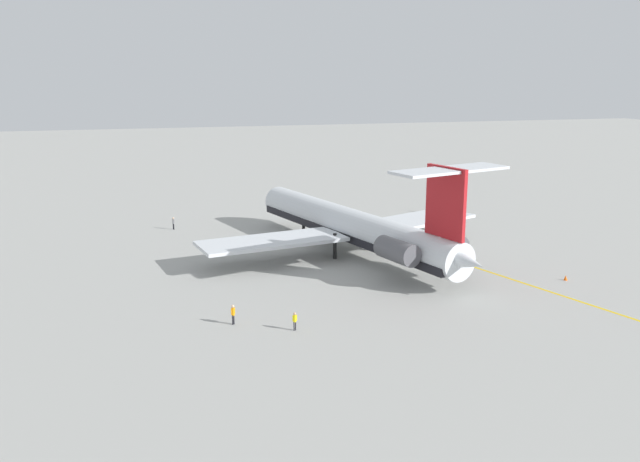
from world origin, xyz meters
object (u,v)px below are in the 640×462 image
at_px(ground_crew_near_tail, 427,206).
at_px(safety_cone_nose, 566,278).
at_px(ground_crew_near_nose, 233,312).
at_px(ground_crew_starboard, 295,319).
at_px(ground_crew_portside, 173,222).
at_px(main_jetliner, 357,227).

relative_size(ground_crew_near_tail, safety_cone_nose, 3.00).
bearing_deg(ground_crew_near_nose, safety_cone_nose, 60.10).
bearing_deg(ground_crew_near_tail, safety_cone_nose, -65.50).
xyz_separation_m(ground_crew_near_nose, safety_cone_nose, (3.60, -36.05, -0.88)).
height_order(ground_crew_starboard, safety_cone_nose, ground_crew_starboard).
relative_size(ground_crew_portside, safety_cone_nose, 3.23).
bearing_deg(main_jetliner, ground_crew_near_nose, 120.58).
relative_size(ground_crew_near_nose, ground_crew_starboard, 1.11).
bearing_deg(safety_cone_nose, main_jetliner, 49.85).
distance_m(ground_crew_portside, safety_cone_nose, 52.38).
xyz_separation_m(main_jetliner, safety_cone_nose, (-15.48, -18.35, -3.17)).
height_order(main_jetliner, ground_crew_starboard, main_jetliner).
xyz_separation_m(main_jetliner, ground_crew_near_tail, (20.88, -18.40, -2.40)).
xyz_separation_m(ground_crew_near_nose, ground_crew_starboard, (-2.77, -4.93, -0.11)).
height_order(main_jetliner, ground_crew_near_tail, main_jetliner).
relative_size(main_jetliner, ground_crew_near_nose, 23.29).
bearing_deg(ground_crew_near_nose, ground_crew_near_tail, 102.30).
bearing_deg(ground_crew_near_tail, ground_crew_near_nose, -107.51).
height_order(ground_crew_near_nose, safety_cone_nose, ground_crew_near_nose).
bearing_deg(ground_crew_portside, ground_crew_near_tail, 146.56).
bearing_deg(safety_cone_nose, ground_crew_near_tail, -0.09).
distance_m(main_jetliner, ground_crew_near_tail, 27.94).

